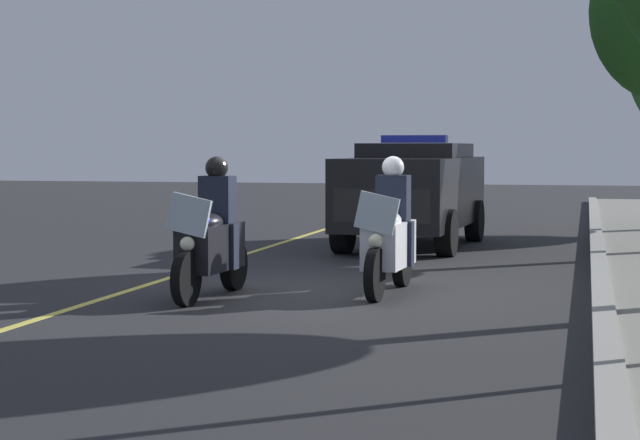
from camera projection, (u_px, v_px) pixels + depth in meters
name	position (u px, v px, depth m)	size (l,w,h in m)	color
ground_plane	(319.00, 290.00, 13.81)	(80.00, 80.00, 0.00)	#28282B
curb_strip	(602.00, 293.00, 12.96)	(48.00, 0.24, 0.15)	#9E9B93
lane_stripe_center	(148.00, 284.00, 14.37)	(48.00, 0.12, 0.01)	#E0D14C
police_motorcycle_lead_left	(212.00, 240.00, 13.10)	(2.14, 0.60, 1.72)	black
police_motorcycle_lead_right	(390.00, 238.00, 13.47)	(2.14, 0.60, 1.72)	black
police_suv	(413.00, 189.00, 19.77)	(4.99, 2.27, 2.05)	black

